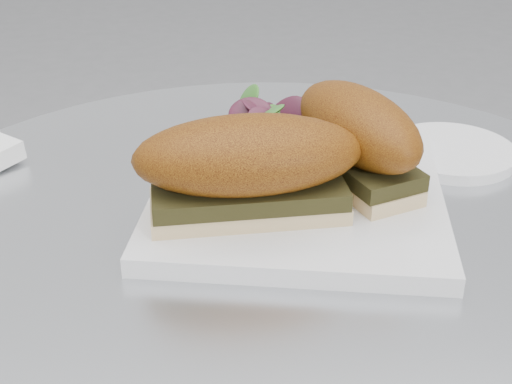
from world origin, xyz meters
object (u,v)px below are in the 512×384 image
Objects in this scene: plate at (297,196)px; sandwich_right at (357,135)px; sandwich_left at (248,165)px; saucer at (451,152)px.

sandwich_right is (0.05, 0.01, 0.05)m from plate.
sandwich_left is 1.44× the size of saucer.
sandwich_left is 1.07× the size of sandwich_right.
sandwich_right is (0.10, 0.04, 0.00)m from sandwich_left.
saucer is (0.16, 0.07, -0.00)m from plate.
sandwich_right reaches higher than saucer.
plate is at bearing -98.86° from sandwich_right.
plate reaches higher than saucer.
sandwich_right is at bearing -151.64° from saucer.
plate is at bearing 37.67° from sandwich_left.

